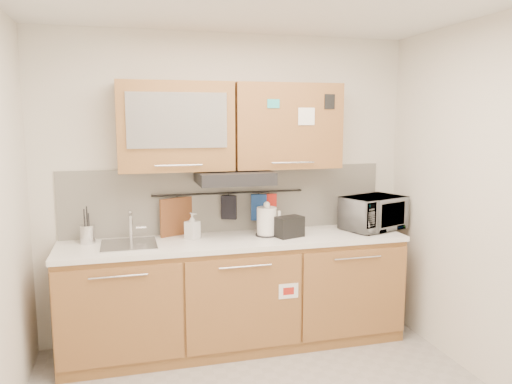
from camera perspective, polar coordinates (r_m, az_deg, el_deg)
wall_back at (r=4.32m, az=-3.22°, el=0.50°), size 3.20×0.00×3.20m
wall_right at (r=3.70m, az=27.17°, el=-1.78°), size 0.00×3.00×3.00m
base_cabinet at (r=4.25m, az=-2.26°, el=-12.09°), size 2.80×0.64×0.88m
countertop at (r=4.10m, az=-2.29°, el=-5.62°), size 2.82×0.62×0.04m
backsplash at (r=4.33m, az=-3.18°, el=-0.83°), size 2.80×0.02×0.56m
upper_cabinets at (r=4.11m, az=-2.85°, el=7.51°), size 1.82×0.37×0.70m
range_hood at (r=4.07m, az=-2.52°, el=1.71°), size 0.60×0.46×0.10m
sink at (r=4.02m, az=-14.30°, el=-5.81°), size 0.42×0.40×0.26m
utensil_rail at (r=4.28m, az=-3.08°, el=-0.12°), size 1.30×0.02×0.02m
utensil_crock at (r=4.14m, az=-18.69°, el=-4.56°), size 0.12×0.12×0.29m
kettle at (r=4.18m, az=1.25°, el=-3.45°), size 0.21×0.19×0.29m
toaster at (r=4.14m, az=3.82°, el=-3.96°), size 0.26×0.20×0.17m
microwave at (r=4.53m, az=13.25°, el=-2.35°), size 0.62×0.52×0.29m
soap_bottle at (r=4.10m, az=-7.29°, el=-3.86°), size 0.14×0.14×0.21m
cutting_board at (r=4.24m, az=-8.93°, el=-3.28°), size 0.30×0.15×0.39m
oven_mitt at (r=4.35m, az=0.33°, el=-1.75°), size 0.14×0.06×0.23m
dark_pouch at (r=4.29m, az=-3.12°, el=-1.77°), size 0.13×0.09×0.20m
pot_holder at (r=4.37m, az=1.54°, el=-1.23°), size 0.13×0.02×0.16m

